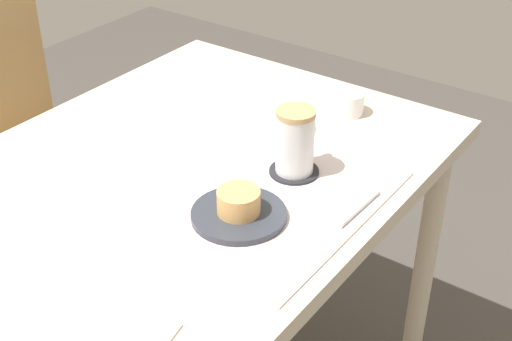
{
  "coord_description": "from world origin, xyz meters",
  "views": [
    {
      "loc": [
        -0.86,
        -0.8,
        1.47
      ],
      "look_at": [
        0.02,
        -0.17,
        0.79
      ],
      "focal_mm": 50.0,
      "sensor_mm": 36.0,
      "label": 1
    }
  ],
  "objects_px": {
    "coffee_mug": "(296,141)",
    "sugar_bowl": "(348,103)",
    "dining_table": "(184,206)",
    "pastry_plate": "(239,215)",
    "pastry": "(239,202)",
    "wooden_chair": "(21,141)"
  },
  "relations": [
    {
      "from": "pastry",
      "to": "sugar_bowl",
      "type": "xyz_separation_m",
      "value": [
        0.46,
        0.04,
        -0.01
      ]
    },
    {
      "from": "wooden_chair",
      "to": "sugar_bowl",
      "type": "relative_size",
      "value": 13.27
    },
    {
      "from": "dining_table",
      "to": "pastry_plate",
      "type": "bearing_deg",
      "value": -109.44
    },
    {
      "from": "pastry_plate",
      "to": "sugar_bowl",
      "type": "height_order",
      "value": "sugar_bowl"
    },
    {
      "from": "dining_table",
      "to": "sugar_bowl",
      "type": "xyz_separation_m",
      "value": [
        0.39,
        -0.15,
        0.11
      ]
    },
    {
      "from": "wooden_chair",
      "to": "pastry_plate",
      "type": "bearing_deg",
      "value": 77.35
    },
    {
      "from": "dining_table",
      "to": "wooden_chair",
      "type": "distance_m",
      "value": 0.75
    },
    {
      "from": "coffee_mug",
      "to": "pastry_plate",
      "type": "bearing_deg",
      "value": -179.34
    },
    {
      "from": "dining_table",
      "to": "sugar_bowl",
      "type": "distance_m",
      "value": 0.43
    },
    {
      "from": "pastry",
      "to": "sugar_bowl",
      "type": "bearing_deg",
      "value": 5.4
    },
    {
      "from": "wooden_chair",
      "to": "dining_table",
      "type": "bearing_deg",
      "value": 79.08
    },
    {
      "from": "wooden_chair",
      "to": "pastry_plate",
      "type": "distance_m",
      "value": 0.97
    },
    {
      "from": "pastry_plate",
      "to": "sugar_bowl",
      "type": "distance_m",
      "value": 0.46
    },
    {
      "from": "coffee_mug",
      "to": "pastry",
      "type": "bearing_deg",
      "value": -179.34
    },
    {
      "from": "coffee_mug",
      "to": "sugar_bowl",
      "type": "relative_size",
      "value": 1.82
    },
    {
      "from": "sugar_bowl",
      "to": "pastry_plate",
      "type": "bearing_deg",
      "value": -174.6
    },
    {
      "from": "coffee_mug",
      "to": "sugar_bowl",
      "type": "bearing_deg",
      "value": 8.47
    },
    {
      "from": "dining_table",
      "to": "coffee_mug",
      "type": "bearing_deg",
      "value": -58.69
    },
    {
      "from": "dining_table",
      "to": "wooden_chair",
      "type": "bearing_deg",
      "value": 78.67
    },
    {
      "from": "wooden_chair",
      "to": "sugar_bowl",
      "type": "height_order",
      "value": "wooden_chair"
    },
    {
      "from": "wooden_chair",
      "to": "sugar_bowl",
      "type": "distance_m",
      "value": 0.94
    },
    {
      "from": "pastry",
      "to": "coffee_mug",
      "type": "bearing_deg",
      "value": 0.66
    }
  ]
}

